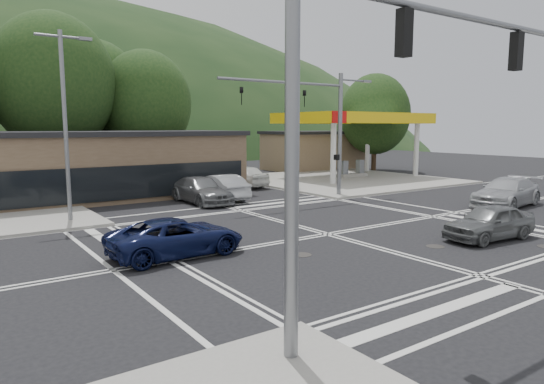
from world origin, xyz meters
TOP-DOWN VIEW (x-y plane):
  - ground at (0.00, 0.00)m, footprint 120.00×120.00m
  - sidewalk_ne at (15.00, 15.00)m, footprint 16.00×16.00m
  - gas_station_canopy at (16.99, 15.99)m, footprint 12.32×8.34m
  - convenience_store at (20.00, 25.00)m, footprint 10.00×6.00m
  - commercial_row at (-8.00, 17.00)m, footprint 24.00×8.00m
  - hill_north at (0.00, 90.00)m, footprint 252.00×126.00m
  - tree_n_b at (-6.00, 24.00)m, footprint 9.00×9.00m
  - tree_n_c at (1.00, 24.00)m, footprint 7.60×7.60m
  - tree_n_e at (-2.00, 28.00)m, footprint 8.40×8.40m
  - tree_ne at (24.00, 20.00)m, footprint 7.20×7.20m
  - streetlight_nw at (-8.44, 9.00)m, footprint 2.50×0.25m
  - signal_mast_ne at (6.95, 8.20)m, footprint 11.65×0.30m
  - signal_mast_sw at (-6.39, -8.20)m, footprint 9.14×0.28m
  - car_blue_west at (-6.75, 0.50)m, footprint 5.00×2.44m
  - car_grey_center at (4.81, -4.50)m, footprint 4.38×2.06m
  - car_silver_east at (13.42, -0.37)m, footprint 5.91×3.01m
  - car_queue_a at (1.00, 11.34)m, footprint 1.73×4.90m
  - car_queue_b at (5.50, 16.20)m, footprint 2.59×5.17m
  - car_northbound at (-0.52, 10.95)m, footprint 2.27×5.38m
  - pedestrian at (7.55, 12.05)m, footprint 0.66×0.58m

SIDE VIEW (x-z plane):
  - ground at x=0.00m, z-range 0.00..0.00m
  - hill_north at x=0.00m, z-range -70.00..70.00m
  - sidewalk_ne at x=15.00m, z-range 0.00..0.15m
  - car_blue_west at x=-6.75m, z-range 0.00..1.37m
  - car_grey_center at x=4.81m, z-range 0.00..1.45m
  - car_northbound at x=-0.52m, z-range 0.00..1.55m
  - car_queue_a at x=1.00m, z-range 0.00..1.61m
  - car_silver_east at x=13.42m, z-range 0.00..1.64m
  - car_queue_b at x=5.50m, z-range 0.00..1.69m
  - pedestrian at x=7.55m, z-range 0.15..1.67m
  - convenience_store at x=20.00m, z-range 0.00..3.80m
  - commercial_row at x=-8.00m, z-range 0.00..4.00m
  - gas_station_canopy at x=16.99m, z-range 2.17..7.92m
  - streetlight_nw at x=-8.44m, z-range 0.55..9.55m
  - signal_mast_ne at x=6.95m, z-range 1.07..9.07m
  - signal_mast_sw at x=-6.39m, z-range 1.12..9.12m
  - tree_ne at x=24.00m, z-range 0.85..10.84m
  - tree_n_c at x=1.00m, z-range 1.06..11.93m
  - tree_n_e at x=-2.00m, z-range 1.15..13.13m
  - tree_n_b at x=-6.00m, z-range 1.30..14.28m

